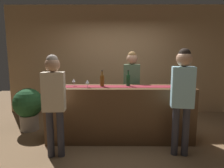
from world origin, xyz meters
TOP-DOWN VIEW (x-y plane):
  - ground_plane at (0.00, 0.00)m, footprint 10.00×10.00m
  - back_wall at (0.00, 1.90)m, footprint 6.00×0.12m
  - bar_counter at (0.00, 0.00)m, footprint 2.69×0.60m
  - counter_runner_cloth at (0.00, 0.00)m, footprint 2.56×0.28m
  - wine_bottle_amber at (-0.33, 0.01)m, footprint 0.07×0.07m
  - wine_bottle_green at (0.16, 0.06)m, footprint 0.07×0.07m
  - wine_glass_near_customer at (-0.86, 0.06)m, footprint 0.07×0.07m
  - wine_glass_mid_counter at (-0.59, -0.11)m, footprint 0.07×0.07m
  - wine_glass_far_end at (1.10, 0.03)m, footprint 0.07×0.07m
  - bartender at (0.27, 0.58)m, footprint 0.36×0.24m
  - customer_sipping at (0.96, -0.59)m, footprint 0.37×0.25m
  - customer_browsing at (-1.04, -0.65)m, footprint 0.35×0.23m
  - potted_plant_tall at (-1.93, 0.48)m, footprint 0.62×0.62m

SIDE VIEW (x-z plane):
  - ground_plane at x=0.00m, z-range 0.00..0.00m
  - bar_counter at x=0.00m, z-range 0.00..1.03m
  - potted_plant_tall at x=-1.93m, z-range 0.07..0.98m
  - customer_browsing at x=-1.04m, z-range 0.18..1.81m
  - counter_runner_cloth at x=0.00m, z-range 1.03..1.04m
  - bartender at x=0.27m, z-range 0.20..1.88m
  - customer_sipping at x=0.96m, z-range 0.21..1.93m
  - wine_glass_near_customer at x=-0.86m, z-range 1.06..1.21m
  - wine_glass_mid_counter at x=-0.59m, z-range 1.06..1.21m
  - wine_glass_far_end at x=1.10m, z-range 1.06..1.21m
  - wine_bottle_amber at x=-0.33m, z-range 0.99..1.29m
  - wine_bottle_green at x=0.16m, z-range 0.99..1.29m
  - back_wall at x=0.00m, z-range 0.00..2.90m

